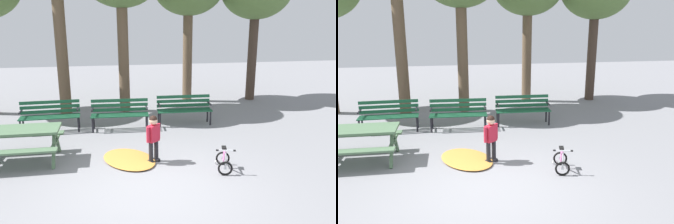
# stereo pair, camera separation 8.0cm
# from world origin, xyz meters

# --- Properties ---
(ground) EXTENTS (36.00, 36.00, 0.00)m
(ground) POSITION_xyz_m (0.00, 0.00, 0.00)
(ground) COLOR gray
(picnic_table) EXTENTS (1.81, 1.36, 0.79)m
(picnic_table) POSITION_xyz_m (-2.65, 1.73, 0.59)
(picnic_table) COLOR #4C6B4C
(picnic_table) RESTS_ON ground
(park_bench_far_left) EXTENTS (1.61, 0.50, 0.85)m
(park_bench_far_left) POSITION_xyz_m (-2.27, 3.85, 0.51)
(park_bench_far_left) COLOR #195133
(park_bench_far_left) RESTS_ON ground
(park_bench_left) EXTENTS (1.62, 0.54, 0.85)m
(park_bench_left) POSITION_xyz_m (-0.36, 3.70, 0.51)
(park_bench_left) COLOR #195133
(park_bench_left) RESTS_ON ground
(park_bench_right) EXTENTS (1.62, 0.52, 0.85)m
(park_bench_right) POSITION_xyz_m (1.54, 3.87, 0.51)
(park_bench_right) COLOR #195133
(park_bench_right) RESTS_ON ground
(child_standing) EXTENTS (0.33, 0.29, 1.06)m
(child_standing) POSITION_xyz_m (0.24, 1.20, 0.62)
(child_standing) COLOR black
(child_standing) RESTS_ON ground
(kids_bicycle) EXTENTS (0.47, 0.62, 0.54)m
(kids_bicycle) POSITION_xyz_m (1.61, 0.55, 0.20)
(kids_bicycle) COLOR black
(kids_bicycle) RESTS_ON ground
(leaf_pile) EXTENTS (1.56, 1.72, 0.07)m
(leaf_pile) POSITION_xyz_m (-0.29, 1.39, 0.04)
(leaf_pile) COLOR #C68438
(leaf_pile) RESTS_ON ground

